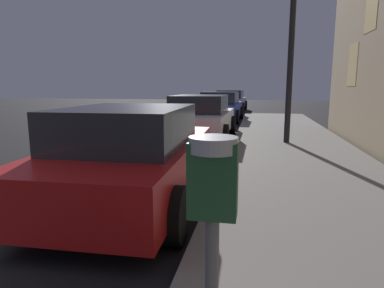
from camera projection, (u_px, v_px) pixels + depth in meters
parking_meter at (212, 220)px, 1.31m from camera, size 0.19×0.19×1.38m
car_red at (133, 155)px, 4.88m from camera, size 2.12×4.19×1.43m
car_white at (200, 118)px, 10.69m from camera, size 2.08×4.29×1.43m
car_blue at (220, 107)px, 16.36m from camera, size 2.20×4.11×1.43m
car_silver at (231, 101)px, 22.74m from camera, size 2.18×4.45×1.43m
street_lamp at (293, 12)px, 8.71m from camera, size 0.44×0.44×5.26m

